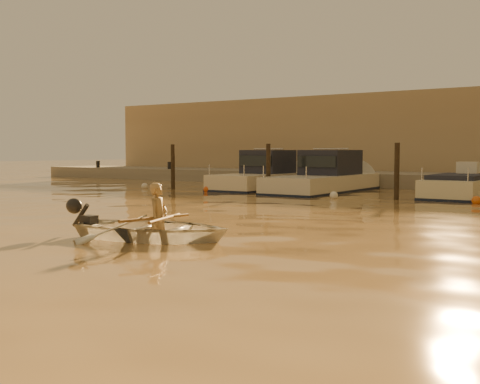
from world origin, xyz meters
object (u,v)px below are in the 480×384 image
Objects in this scene: dinghy at (154,229)px; moored_boat_3 at (461,191)px; moored_boat_1 at (262,175)px; moored_boat_2 at (323,177)px; person at (158,219)px.

moored_boat_3 is at bearing -22.57° from dinghy.
moored_boat_1 is 8.67m from moored_boat_3.
moored_boat_3 is at bearing 0.00° from moored_boat_2.
person reaches higher than dinghy.
person is at bearing -76.53° from moored_boat_2.
dinghy is at bearing 90.00° from person.
moored_boat_2 is at bearing -0.29° from dinghy.
person is 0.22× the size of moored_boat_1.
moored_boat_2 is at bearing 180.00° from moored_boat_3.
moored_boat_1 is 3.06m from moored_boat_2.
moored_boat_3 is at bearing -22.20° from person.
dinghy is 2.22× the size of person.
moored_boat_1 reaches higher than person.
moored_boat_3 reaches higher than dinghy.
moored_boat_1 is at bearing 11.10° from person.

